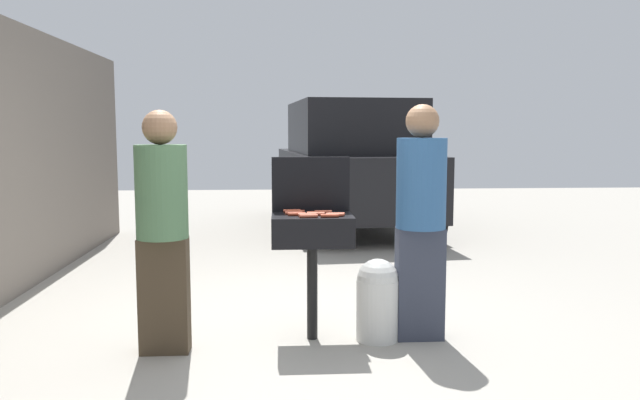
{
  "coord_description": "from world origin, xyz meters",
  "views": [
    {
      "loc": [
        -0.04,
        -4.77,
        1.56
      ],
      "look_at": [
        0.28,
        0.34,
        1.0
      ],
      "focal_mm": 35.28,
      "sensor_mm": 36.0,
      "label": 1
    }
  ],
  "objects_px": {
    "hot_dog_2": "(316,214)",
    "person_right": "(421,213)",
    "bbq_grill": "(312,234)",
    "hot_dog_10": "(292,211)",
    "hot_dog_11": "(309,216)",
    "hot_dog_3": "(297,214)",
    "hot_dog_7": "(294,213)",
    "hot_dog_1": "(296,212)",
    "hot_dog_5": "(323,212)",
    "hot_dog_4": "(307,215)",
    "parked_minivan": "(350,164)",
    "person_left": "(162,223)",
    "hot_dog_0": "(316,213)",
    "hot_dog_8": "(336,214)",
    "propane_tank": "(378,298)",
    "hot_dog_9": "(330,216)",
    "hot_dog_6": "(335,215)"
  },
  "relations": [
    {
      "from": "hot_dog_8",
      "to": "propane_tank",
      "type": "height_order",
      "value": "hot_dog_8"
    },
    {
      "from": "hot_dog_6",
      "to": "hot_dog_10",
      "type": "bearing_deg",
      "value": 141.21
    },
    {
      "from": "hot_dog_4",
      "to": "hot_dog_5",
      "type": "height_order",
      "value": "same"
    },
    {
      "from": "hot_dog_7",
      "to": "parked_minivan",
      "type": "height_order",
      "value": "parked_minivan"
    },
    {
      "from": "bbq_grill",
      "to": "hot_dog_1",
      "type": "xyz_separation_m",
      "value": [
        -0.12,
        0.09,
        0.16
      ]
    },
    {
      "from": "hot_dog_6",
      "to": "person_left",
      "type": "height_order",
      "value": "person_left"
    },
    {
      "from": "hot_dog_1",
      "to": "hot_dog_4",
      "type": "distance_m",
      "value": 0.2
    },
    {
      "from": "hot_dog_11",
      "to": "hot_dog_4",
      "type": "bearing_deg",
      "value": 96.06
    },
    {
      "from": "hot_dog_1",
      "to": "propane_tank",
      "type": "distance_m",
      "value": 0.89
    },
    {
      "from": "propane_tank",
      "to": "hot_dog_10",
      "type": "bearing_deg",
      "value": 163.28
    },
    {
      "from": "hot_dog_2",
      "to": "hot_dog_5",
      "type": "height_order",
      "value": "same"
    },
    {
      "from": "hot_dog_2",
      "to": "propane_tank",
      "type": "xyz_separation_m",
      "value": [
        0.46,
        -0.0,
        -0.64
      ]
    },
    {
      "from": "hot_dog_4",
      "to": "hot_dog_6",
      "type": "height_order",
      "value": "same"
    },
    {
      "from": "hot_dog_9",
      "to": "bbq_grill",
      "type": "bearing_deg",
      "value": 127.16
    },
    {
      "from": "hot_dog_9",
      "to": "propane_tank",
      "type": "bearing_deg",
      "value": 15.18
    },
    {
      "from": "hot_dog_5",
      "to": "person_left",
      "type": "relative_size",
      "value": 0.08
    },
    {
      "from": "hot_dog_5",
      "to": "hot_dog_11",
      "type": "xyz_separation_m",
      "value": [
        -0.12,
        -0.22,
        0.0
      ]
    },
    {
      "from": "hot_dog_1",
      "to": "hot_dog_10",
      "type": "distance_m",
      "value": 0.06
    },
    {
      "from": "hot_dog_3",
      "to": "propane_tank",
      "type": "bearing_deg",
      "value": -0.14
    },
    {
      "from": "bbq_grill",
      "to": "hot_dog_7",
      "type": "distance_m",
      "value": 0.21
    },
    {
      "from": "bbq_grill",
      "to": "hot_dog_10",
      "type": "xyz_separation_m",
      "value": [
        -0.15,
        0.14,
        0.16
      ]
    },
    {
      "from": "hot_dog_2",
      "to": "hot_dog_11",
      "type": "height_order",
      "value": "same"
    },
    {
      "from": "hot_dog_9",
      "to": "parked_minivan",
      "type": "relative_size",
      "value": 0.03
    },
    {
      "from": "hot_dog_11",
      "to": "person_left",
      "type": "distance_m",
      "value": 1.02
    },
    {
      "from": "hot_dog_2",
      "to": "hot_dog_10",
      "type": "bearing_deg",
      "value": 132.18
    },
    {
      "from": "hot_dog_1",
      "to": "person_right",
      "type": "xyz_separation_m",
      "value": [
        0.92,
        -0.13,
        -0.0
      ]
    },
    {
      "from": "hot_dog_4",
      "to": "person_right",
      "type": "height_order",
      "value": "person_right"
    },
    {
      "from": "hot_dog_2",
      "to": "hot_dog_8",
      "type": "bearing_deg",
      "value": -8.58
    },
    {
      "from": "hot_dog_0",
      "to": "hot_dog_2",
      "type": "bearing_deg",
      "value": -94.24
    },
    {
      "from": "person_right",
      "to": "parked_minivan",
      "type": "xyz_separation_m",
      "value": [
        0.08,
        5.51,
        0.07
      ]
    },
    {
      "from": "hot_dog_2",
      "to": "person_right",
      "type": "bearing_deg",
      "value": 1.07
    },
    {
      "from": "hot_dog_7",
      "to": "person_right",
      "type": "xyz_separation_m",
      "value": [
        0.94,
        -0.06,
        -0.0
      ]
    },
    {
      "from": "hot_dog_3",
      "to": "person_left",
      "type": "distance_m",
      "value": 0.96
    },
    {
      "from": "hot_dog_2",
      "to": "hot_dog_3",
      "type": "bearing_deg",
      "value": -179.92
    },
    {
      "from": "hot_dog_3",
      "to": "hot_dog_7",
      "type": "bearing_deg",
      "value": 106.3
    },
    {
      "from": "hot_dog_5",
      "to": "parked_minivan",
      "type": "distance_m",
      "value": 5.47
    },
    {
      "from": "bbq_grill",
      "to": "hot_dog_10",
      "type": "height_order",
      "value": "hot_dog_10"
    },
    {
      "from": "hot_dog_11",
      "to": "person_right",
      "type": "relative_size",
      "value": 0.07
    },
    {
      "from": "hot_dog_2",
      "to": "hot_dog_4",
      "type": "xyz_separation_m",
      "value": [
        -0.07,
        -0.04,
        0.0
      ]
    },
    {
      "from": "hot_dog_3",
      "to": "hot_dog_6",
      "type": "distance_m",
      "value": 0.28
    },
    {
      "from": "hot_dog_4",
      "to": "person_right",
      "type": "distance_m",
      "value": 0.85
    },
    {
      "from": "hot_dog_2",
      "to": "hot_dog_3",
      "type": "distance_m",
      "value": 0.14
    },
    {
      "from": "hot_dog_2",
      "to": "hot_dog_7",
      "type": "bearing_deg",
      "value": 155.73
    },
    {
      "from": "hot_dog_6",
      "to": "person_left",
      "type": "xyz_separation_m",
      "value": [
        -1.21,
        -0.11,
        -0.03
      ]
    },
    {
      "from": "hot_dog_2",
      "to": "hot_dog_6",
      "type": "height_order",
      "value": "same"
    },
    {
      "from": "hot_dog_1",
      "to": "person_left",
      "type": "relative_size",
      "value": 0.08
    },
    {
      "from": "hot_dog_2",
      "to": "person_right",
      "type": "height_order",
      "value": "person_right"
    },
    {
      "from": "hot_dog_1",
      "to": "hot_dog_11",
      "type": "bearing_deg",
      "value": -71.61
    },
    {
      "from": "hot_dog_9",
      "to": "propane_tank",
      "type": "relative_size",
      "value": 0.21
    },
    {
      "from": "hot_dog_2",
      "to": "propane_tank",
      "type": "bearing_deg",
      "value": -0.2
    }
  ]
}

